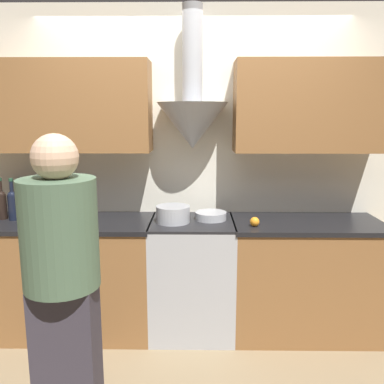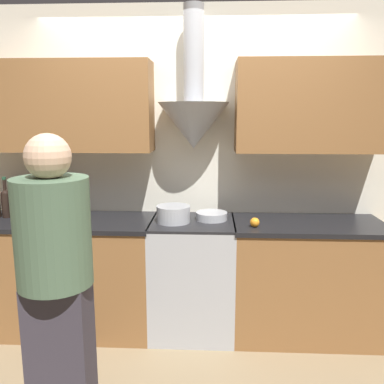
{
  "view_description": "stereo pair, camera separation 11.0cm",
  "coord_description": "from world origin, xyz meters",
  "px_view_note": "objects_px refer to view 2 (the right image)",
  "views": [
    {
      "loc": [
        0.04,
        -2.75,
        1.74
      ],
      "look_at": [
        0.0,
        0.22,
        1.17
      ],
      "focal_mm": 38.0,
      "sensor_mm": 36.0,
      "label": 1
    },
    {
      "loc": [
        0.15,
        -2.75,
        1.74
      ],
      "look_at": [
        0.0,
        0.22,
        1.17
      ],
      "focal_mm": 38.0,
      "sensor_mm": 36.0,
      "label": 2
    }
  ],
  "objects_px": {
    "wine_bottle_3": "(30,202)",
    "orange_fruit": "(255,222)",
    "stock_pot": "(173,214)",
    "person_foreground_left": "(56,284)",
    "mixing_bowl": "(212,216)",
    "wine_bottle_5": "(53,202)",
    "wine_bottle_4": "(41,202)",
    "stove_range": "(193,276)",
    "wine_bottle_2": "(16,202)",
    "wine_bottle_1": "(6,201)"
  },
  "relations": [
    {
      "from": "wine_bottle_3",
      "to": "orange_fruit",
      "type": "xyz_separation_m",
      "value": [
        1.77,
        -0.19,
        -0.09
      ]
    },
    {
      "from": "stock_pot",
      "to": "person_foreground_left",
      "type": "bearing_deg",
      "value": -112.0
    },
    {
      "from": "mixing_bowl",
      "to": "person_foreground_left",
      "type": "xyz_separation_m",
      "value": [
        -0.77,
        -1.26,
        -0.04
      ]
    },
    {
      "from": "stock_pot",
      "to": "orange_fruit",
      "type": "height_order",
      "value": "stock_pot"
    },
    {
      "from": "wine_bottle_3",
      "to": "wine_bottle_5",
      "type": "height_order",
      "value": "wine_bottle_5"
    },
    {
      "from": "orange_fruit",
      "to": "wine_bottle_3",
      "type": "bearing_deg",
      "value": 173.92
    },
    {
      "from": "wine_bottle_4",
      "to": "stove_range",
      "type": "bearing_deg",
      "value": -1.06
    },
    {
      "from": "wine_bottle_2",
      "to": "wine_bottle_5",
      "type": "height_order",
      "value": "wine_bottle_5"
    },
    {
      "from": "wine_bottle_5",
      "to": "wine_bottle_4",
      "type": "bearing_deg",
      "value": 175.66
    },
    {
      "from": "wine_bottle_5",
      "to": "stove_range",
      "type": "bearing_deg",
      "value": -0.77
    },
    {
      "from": "wine_bottle_4",
      "to": "wine_bottle_5",
      "type": "relative_size",
      "value": 0.98
    },
    {
      "from": "wine_bottle_4",
      "to": "wine_bottle_2",
      "type": "bearing_deg",
      "value": -177.96
    },
    {
      "from": "wine_bottle_2",
      "to": "wine_bottle_1",
      "type": "bearing_deg",
      "value": 164.67
    },
    {
      "from": "stove_range",
      "to": "wine_bottle_5",
      "type": "distance_m",
      "value": 1.26
    },
    {
      "from": "person_foreground_left",
      "to": "wine_bottle_4",
      "type": "bearing_deg",
      "value": 115.54
    },
    {
      "from": "wine_bottle_1",
      "to": "wine_bottle_4",
      "type": "height_order",
      "value": "wine_bottle_4"
    },
    {
      "from": "wine_bottle_4",
      "to": "wine_bottle_5",
      "type": "height_order",
      "value": "wine_bottle_5"
    },
    {
      "from": "wine_bottle_5",
      "to": "mixing_bowl",
      "type": "height_order",
      "value": "wine_bottle_5"
    },
    {
      "from": "stove_range",
      "to": "wine_bottle_4",
      "type": "distance_m",
      "value": 1.35
    },
    {
      "from": "wine_bottle_4",
      "to": "stock_pot",
      "type": "relative_size",
      "value": 1.3
    },
    {
      "from": "stove_range",
      "to": "stock_pot",
      "type": "bearing_deg",
      "value": -165.44
    },
    {
      "from": "wine_bottle_3",
      "to": "orange_fruit",
      "type": "height_order",
      "value": "wine_bottle_3"
    },
    {
      "from": "person_foreground_left",
      "to": "wine_bottle_3",
      "type": "bearing_deg",
      "value": 118.73
    },
    {
      "from": "person_foreground_left",
      "to": "wine_bottle_1",
      "type": "bearing_deg",
      "value": 125.31
    },
    {
      "from": "wine_bottle_1",
      "to": "stock_pot",
      "type": "distance_m",
      "value": 1.36
    },
    {
      "from": "stove_range",
      "to": "wine_bottle_1",
      "type": "relative_size",
      "value": 2.79
    },
    {
      "from": "person_foreground_left",
      "to": "orange_fruit",
      "type": "bearing_deg",
      "value": 44.32
    },
    {
      "from": "wine_bottle_1",
      "to": "wine_bottle_3",
      "type": "xyz_separation_m",
      "value": [
        0.2,
        -0.0,
        -0.0
      ]
    },
    {
      "from": "stock_pot",
      "to": "mixing_bowl",
      "type": "height_order",
      "value": "stock_pot"
    },
    {
      "from": "wine_bottle_1",
      "to": "person_foreground_left",
      "type": "height_order",
      "value": "person_foreground_left"
    },
    {
      "from": "wine_bottle_1",
      "to": "wine_bottle_5",
      "type": "xyz_separation_m",
      "value": [
        0.4,
        -0.03,
        0.0
      ]
    },
    {
      "from": "wine_bottle_3",
      "to": "wine_bottle_5",
      "type": "distance_m",
      "value": 0.2
    },
    {
      "from": "person_foreground_left",
      "to": "mixing_bowl",
      "type": "bearing_deg",
      "value": 58.63
    },
    {
      "from": "wine_bottle_5",
      "to": "orange_fruit",
      "type": "xyz_separation_m",
      "value": [
        1.58,
        -0.16,
        -0.1
      ]
    },
    {
      "from": "stock_pot",
      "to": "person_foreground_left",
      "type": "relative_size",
      "value": 0.16
    },
    {
      "from": "wine_bottle_1",
      "to": "person_foreground_left",
      "type": "bearing_deg",
      "value": -54.69
    },
    {
      "from": "mixing_bowl",
      "to": "orange_fruit",
      "type": "relative_size",
      "value": 3.49
    },
    {
      "from": "wine_bottle_3",
      "to": "stock_pot",
      "type": "bearing_deg",
      "value": -3.89
    },
    {
      "from": "orange_fruit",
      "to": "wine_bottle_4",
      "type": "bearing_deg",
      "value": 174.19
    },
    {
      "from": "stove_range",
      "to": "wine_bottle_2",
      "type": "distance_m",
      "value": 1.53
    },
    {
      "from": "wine_bottle_5",
      "to": "person_foreground_left",
      "type": "bearing_deg",
      "value": -68.18
    },
    {
      "from": "mixing_bowl",
      "to": "stock_pot",
      "type": "bearing_deg",
      "value": -163.46
    },
    {
      "from": "orange_fruit",
      "to": "person_foreground_left",
      "type": "relative_size",
      "value": 0.04
    },
    {
      "from": "wine_bottle_1",
      "to": "stove_range",
      "type": "bearing_deg",
      "value": -1.62
    },
    {
      "from": "wine_bottle_3",
      "to": "orange_fruit",
      "type": "distance_m",
      "value": 1.79
    },
    {
      "from": "wine_bottle_4",
      "to": "wine_bottle_5",
      "type": "distance_m",
      "value": 0.1
    },
    {
      "from": "stove_range",
      "to": "stock_pot",
      "type": "xyz_separation_m",
      "value": [
        -0.15,
        -0.04,
        0.52
      ]
    },
    {
      "from": "mixing_bowl",
      "to": "orange_fruit",
      "type": "height_order",
      "value": "orange_fruit"
    },
    {
      "from": "stove_range",
      "to": "stock_pot",
      "type": "relative_size",
      "value": 3.55
    },
    {
      "from": "wine_bottle_3",
      "to": "orange_fruit",
      "type": "relative_size",
      "value": 4.68
    }
  ]
}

